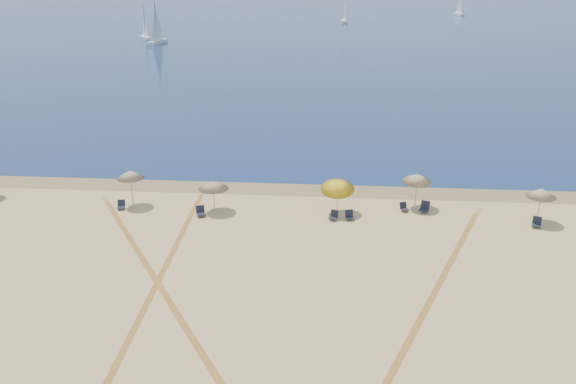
# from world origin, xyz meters

# --- Properties ---
(ocean) EXTENTS (500.00, 500.00, 0.00)m
(ocean) POSITION_xyz_m (0.00, 225.00, 0.01)
(ocean) COLOR #0C2151
(ocean) RESTS_ON ground
(wet_sand) EXTENTS (500.00, 500.00, 0.00)m
(wet_sand) POSITION_xyz_m (0.00, 24.00, 0.00)
(wet_sand) COLOR olive
(wet_sand) RESTS_ON ground
(umbrella_1) EXTENTS (1.88, 1.88, 2.63)m
(umbrella_1) POSITION_xyz_m (-10.85, 19.93, 2.29)
(umbrella_1) COLOR gray
(umbrella_1) RESTS_ON ground
(umbrella_2) EXTENTS (2.03, 2.03, 2.23)m
(umbrella_2) POSITION_xyz_m (-4.99, 19.40, 1.89)
(umbrella_2) COLOR gray
(umbrella_2) RESTS_ON ground
(umbrella_3) EXTENTS (2.25, 2.32, 2.60)m
(umbrella_3) POSITION_xyz_m (3.34, 19.65, 2.01)
(umbrella_3) COLOR gray
(umbrella_3) RESTS_ON ground
(umbrella_4) EXTENTS (2.01, 2.05, 2.56)m
(umbrella_4) POSITION_xyz_m (8.71, 21.06, 2.19)
(umbrella_4) COLOR gray
(umbrella_4) RESTS_ON ground
(umbrella_5) EXTENTS (1.92, 1.92, 2.43)m
(umbrella_5) POSITION_xyz_m (16.38, 19.17, 2.09)
(umbrella_5) COLOR gray
(umbrella_5) RESTS_ON ground
(chair_2) EXTENTS (0.61, 0.68, 0.61)m
(chair_2) POSITION_xyz_m (-11.45, 19.25, 0.27)
(chair_2) COLOR black
(chair_2) RESTS_ON ground
(chair_3) EXTENTS (0.78, 0.83, 0.68)m
(chair_3) POSITION_xyz_m (-5.74, 18.50, 0.30)
(chair_3) COLOR black
(chair_3) RESTS_ON ground
(chair_4) EXTENTS (0.70, 0.76, 0.63)m
(chair_4) POSITION_xyz_m (3.14, 18.58, 0.28)
(chair_4) COLOR black
(chair_4) RESTS_ON ground
(chair_5) EXTENTS (0.63, 0.70, 0.63)m
(chair_5) POSITION_xyz_m (4.17, 18.70, 0.28)
(chair_5) COLOR black
(chair_5) RESTS_ON ground
(chair_6) EXTENTS (0.67, 0.72, 0.59)m
(chair_6) POSITION_xyz_m (7.90, 20.40, 0.26)
(chair_6) COLOR black
(chair_6) RESTS_ON ground
(chair_7) EXTENTS (0.83, 0.89, 0.73)m
(chair_7) POSITION_xyz_m (9.29, 20.37, 0.32)
(chair_7) COLOR black
(chair_7) RESTS_ON ground
(chair_8) EXTENTS (0.74, 0.79, 0.66)m
(chair_8) POSITION_xyz_m (16.13, 18.44, 0.29)
(chair_8) COLOR black
(chair_8) RESTS_ON ground
(sailboat_0) EXTENTS (2.65, 5.44, 7.85)m
(sailboat_0) POSITION_xyz_m (39.24, 170.79, 2.38)
(sailboat_0) COLOR white
(sailboat_0) RESTS_ON ocean
(sailboat_1) EXTENTS (2.79, 6.21, 8.97)m
(sailboat_1) POSITION_xyz_m (-32.67, 102.14, 2.71)
(sailboat_1) COLOR white
(sailboat_1) RESTS_ON ocean
(sailboat_2) EXTENTS (1.86, 5.96, 8.75)m
(sailboat_2) POSITION_xyz_m (5.09, 147.25, 2.65)
(sailboat_2) COLOR white
(sailboat_2) RESTS_ON ocean
(sailboat_3) EXTENTS (3.80, 4.86, 7.42)m
(sailboat_3) POSITION_xyz_m (-37.24, 109.24, 2.24)
(sailboat_3) COLOR white
(sailboat_3) RESTS_ON ocean
(tire_tracks) EXTENTS (51.51, 39.70, 0.00)m
(tire_tracks) POSITION_xyz_m (-1.43, 8.56, 0.00)
(tire_tracks) COLOR tan
(tire_tracks) RESTS_ON ground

